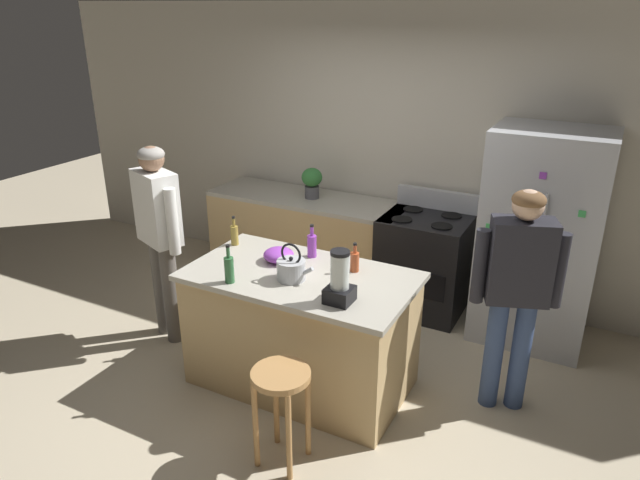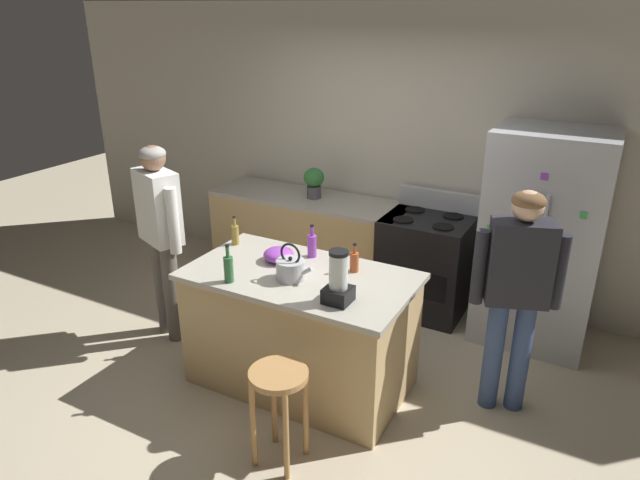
{
  "view_description": "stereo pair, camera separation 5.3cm",
  "coord_description": "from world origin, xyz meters",
  "px_view_note": "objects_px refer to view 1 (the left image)",
  "views": [
    {
      "loc": [
        1.83,
        -3.18,
        2.67
      ],
      "look_at": [
        0.0,
        0.3,
        1.06
      ],
      "focal_mm": 32.39,
      "sensor_mm": 36.0,
      "label": 1
    },
    {
      "loc": [
        1.88,
        -3.15,
        2.67
      ],
      "look_at": [
        0.0,
        0.3,
        1.06
      ],
      "focal_mm": 32.39,
      "sensor_mm": 36.0,
      "label": 2
    }
  ],
  "objects_px": {
    "stove_range": "(424,263)",
    "refrigerator": "(540,239)",
    "bottle_soda": "(312,245)",
    "bottle_cooking_sauce": "(355,261)",
    "person_by_sink_right": "(517,282)",
    "mixing_bowl": "(279,255)",
    "bottle_vinegar": "(234,234)",
    "kitchen_island": "(301,329)",
    "person_by_island_left": "(159,226)",
    "bar_stool": "(281,392)",
    "potted_plant": "(312,181)",
    "bottle_olive_oil": "(229,269)",
    "blender_appliance": "(340,281)",
    "tea_kettle": "(291,269)"
  },
  "relations": [
    {
      "from": "refrigerator",
      "to": "potted_plant",
      "type": "xyz_separation_m",
      "value": [
        -2.14,
        0.05,
        0.18
      ]
    },
    {
      "from": "bottle_soda",
      "to": "bottle_cooking_sauce",
      "type": "xyz_separation_m",
      "value": [
        0.39,
        -0.08,
        -0.02
      ]
    },
    {
      "from": "person_by_island_left",
      "to": "bottle_olive_oil",
      "type": "xyz_separation_m",
      "value": [
        0.97,
        -0.38,
        -0.0
      ]
    },
    {
      "from": "bottle_cooking_sauce",
      "to": "tea_kettle",
      "type": "height_order",
      "value": "tea_kettle"
    },
    {
      "from": "refrigerator",
      "to": "stove_range",
      "type": "xyz_separation_m",
      "value": [
        -0.96,
        0.02,
        -0.43
      ]
    },
    {
      "from": "kitchen_island",
      "to": "potted_plant",
      "type": "xyz_separation_m",
      "value": [
        -0.75,
        1.55,
        0.62
      ]
    },
    {
      "from": "bar_stool",
      "to": "refrigerator",
      "type": "bearing_deg",
      "value": 64.18
    },
    {
      "from": "bottle_cooking_sauce",
      "to": "blender_appliance",
      "type": "bearing_deg",
      "value": -77.13
    },
    {
      "from": "bottle_vinegar",
      "to": "tea_kettle",
      "type": "relative_size",
      "value": 0.86
    },
    {
      "from": "kitchen_island",
      "to": "stove_range",
      "type": "height_order",
      "value": "stove_range"
    },
    {
      "from": "kitchen_island",
      "to": "bottle_vinegar",
      "type": "bearing_deg",
      "value": 162.5
    },
    {
      "from": "blender_appliance",
      "to": "mixing_bowl",
      "type": "relative_size",
      "value": 1.56
    },
    {
      "from": "mixing_bowl",
      "to": "bottle_vinegar",
      "type": "bearing_deg",
      "value": 166.92
    },
    {
      "from": "bar_stool",
      "to": "mixing_bowl",
      "type": "bearing_deg",
      "value": 121.78
    },
    {
      "from": "person_by_island_left",
      "to": "tea_kettle",
      "type": "relative_size",
      "value": 6.05
    },
    {
      "from": "person_by_sink_right",
      "to": "refrigerator",
      "type": "bearing_deg",
      "value": 90.12
    },
    {
      "from": "person_by_sink_right",
      "to": "bottle_cooking_sauce",
      "type": "distance_m",
      "value": 1.1
    },
    {
      "from": "refrigerator",
      "to": "bottle_soda",
      "type": "relative_size",
      "value": 7.01
    },
    {
      "from": "person_by_island_left",
      "to": "person_by_sink_right",
      "type": "height_order",
      "value": "person_by_island_left"
    },
    {
      "from": "bottle_vinegar",
      "to": "potted_plant",
      "type": "bearing_deg",
      "value": 91.08
    },
    {
      "from": "kitchen_island",
      "to": "bottle_olive_oil",
      "type": "height_order",
      "value": "bottle_olive_oil"
    },
    {
      "from": "kitchen_island",
      "to": "bottle_cooking_sauce",
      "type": "relative_size",
      "value": 7.48
    },
    {
      "from": "bottle_cooking_sauce",
      "to": "refrigerator",
      "type": "bearing_deg",
      "value": 49.92
    },
    {
      "from": "stove_range",
      "to": "refrigerator",
      "type": "bearing_deg",
      "value": -1.48
    },
    {
      "from": "stove_range",
      "to": "person_by_island_left",
      "type": "distance_m",
      "value": 2.36
    },
    {
      "from": "blender_appliance",
      "to": "tea_kettle",
      "type": "xyz_separation_m",
      "value": [
        -0.43,
        0.14,
        -0.07
      ]
    },
    {
      "from": "refrigerator",
      "to": "bottle_cooking_sauce",
      "type": "height_order",
      "value": "refrigerator"
    },
    {
      "from": "bottle_olive_oil",
      "to": "mixing_bowl",
      "type": "bearing_deg",
      "value": 75.95
    },
    {
      "from": "bar_stool",
      "to": "bottle_vinegar",
      "type": "height_order",
      "value": "bottle_vinegar"
    },
    {
      "from": "potted_plant",
      "to": "bottle_olive_oil",
      "type": "relative_size",
      "value": 1.09
    },
    {
      "from": "person_by_island_left",
      "to": "bar_stool",
      "type": "bearing_deg",
      "value": -26.51
    },
    {
      "from": "person_by_sink_right",
      "to": "potted_plant",
      "type": "bearing_deg",
      "value": 152.55
    },
    {
      "from": "person_by_sink_right",
      "to": "tea_kettle",
      "type": "bearing_deg",
      "value": -159.1
    },
    {
      "from": "potted_plant",
      "to": "bottle_cooking_sauce",
      "type": "bearing_deg",
      "value": -51.27
    },
    {
      "from": "stove_range",
      "to": "bottle_cooking_sauce",
      "type": "height_order",
      "value": "bottle_cooking_sauce"
    },
    {
      "from": "kitchen_island",
      "to": "blender_appliance",
      "type": "bearing_deg",
      "value": -29.28
    },
    {
      "from": "bottle_olive_oil",
      "to": "tea_kettle",
      "type": "distance_m",
      "value": 0.42
    },
    {
      "from": "tea_kettle",
      "to": "bottle_soda",
      "type": "bearing_deg",
      "value": 98.5
    },
    {
      "from": "blender_appliance",
      "to": "bottle_vinegar",
      "type": "relative_size",
      "value": 1.5
    },
    {
      "from": "bottle_soda",
      "to": "bottle_cooking_sauce",
      "type": "distance_m",
      "value": 0.4
    },
    {
      "from": "potted_plant",
      "to": "bottle_soda",
      "type": "relative_size",
      "value": 1.17
    },
    {
      "from": "refrigerator",
      "to": "mixing_bowl",
      "type": "distance_m",
      "value": 2.15
    },
    {
      "from": "kitchen_island",
      "to": "bottle_soda",
      "type": "xyz_separation_m",
      "value": [
        -0.07,
        0.31,
        0.54
      ]
    },
    {
      "from": "bottle_cooking_sauce",
      "to": "tea_kettle",
      "type": "bearing_deg",
      "value": -135.66
    },
    {
      "from": "stove_range",
      "to": "person_by_island_left",
      "type": "bearing_deg",
      "value": -140.12
    },
    {
      "from": "mixing_bowl",
      "to": "refrigerator",
      "type": "bearing_deg",
      "value": 40.1
    },
    {
      "from": "blender_appliance",
      "to": "bottle_soda",
      "type": "height_order",
      "value": "blender_appliance"
    },
    {
      "from": "stove_range",
      "to": "potted_plant",
      "type": "distance_m",
      "value": 1.33
    },
    {
      "from": "bottle_cooking_sauce",
      "to": "bottle_olive_oil",
      "type": "xyz_separation_m",
      "value": [
        -0.68,
        -0.56,
        0.02
      ]
    },
    {
      "from": "person_by_island_left",
      "to": "bottle_cooking_sauce",
      "type": "bearing_deg",
      "value": 5.97
    }
  ]
}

